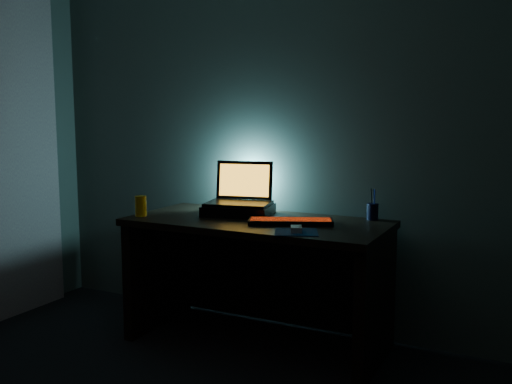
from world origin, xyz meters
TOP-DOWN VIEW (x-y plane):
  - room at (0.00, 0.00)m, footprint 3.50×4.00m
  - desk at (0.00, 1.67)m, footprint 1.50×0.70m
  - curtain at (-1.71, 1.42)m, footprint 0.06×0.65m
  - riser at (-0.18, 1.72)m, footprint 0.45×0.38m
  - laptop at (-0.19, 1.77)m, footprint 0.43×0.35m
  - keyboard at (0.22, 1.59)m, footprint 0.49×0.32m
  - mousepad at (0.34, 1.39)m, footprint 0.28×0.27m
  - mouse at (0.34, 1.39)m, footprint 0.09×0.11m
  - pen_cup at (0.60, 1.92)m, footprint 0.08×0.08m
  - juice_glass at (-0.68, 1.42)m, footprint 0.07×0.07m
  - router at (-0.31, 1.87)m, footprint 0.16×0.13m

SIDE VIEW (x-z plane):
  - desk at x=0.00m, z-range 0.12..0.87m
  - mousepad at x=0.34m, z-range 0.75..0.75m
  - keyboard at x=0.22m, z-range 0.75..0.78m
  - mouse at x=0.34m, z-range 0.75..0.78m
  - router at x=-0.31m, z-range 0.75..0.80m
  - riser at x=-0.18m, z-range 0.75..0.81m
  - pen_cup at x=0.60m, z-range 0.75..0.85m
  - juice_glass at x=-0.68m, z-range 0.75..0.87m
  - laptop at x=-0.19m, z-range 0.74..1.00m
  - curtain at x=-1.71m, z-range 0.00..2.30m
  - room at x=0.00m, z-range 0.00..2.50m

